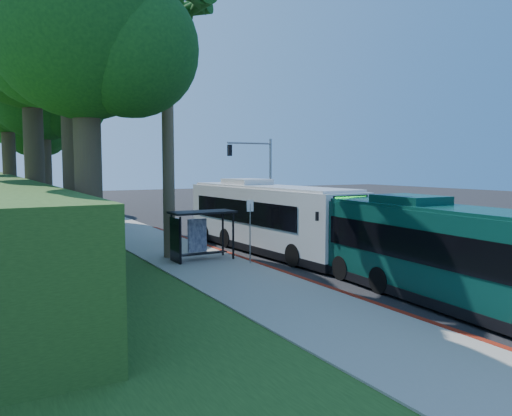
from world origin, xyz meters
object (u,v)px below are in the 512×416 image
teal_bus (448,253)px  pickup (232,216)px  white_bus (266,216)px  bus_shelter (197,226)px

teal_bus → pickup: bearing=85.3°
white_bus → teal_bus: size_ratio=1.08×
white_bus → pickup: size_ratio=2.40×
white_bus → pickup: bearing=70.0°
white_bus → teal_bus: bearing=-92.6°
bus_shelter → teal_bus: teal_bus is taller
bus_shelter → white_bus: bearing=13.0°
bus_shelter → teal_bus: (4.66, -11.29, -0.00)m
white_bus → teal_bus: white_bus is taller
white_bus → teal_bus: (0.01, -12.37, -0.16)m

